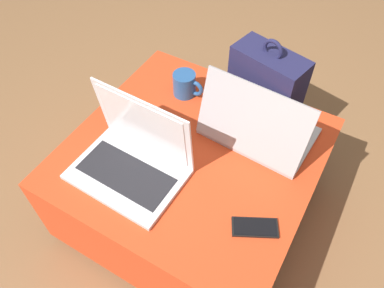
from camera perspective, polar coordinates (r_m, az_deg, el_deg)
ground_plane at (r=1.65m, az=0.14°, el=-9.77°), size 14.00×14.00×0.00m
ottoman at (r=1.48m, az=0.16°, el=-5.80°), size 0.84×0.82×0.41m
laptop_near at (r=1.24m, az=-9.00°, el=-2.04°), size 0.37×0.27×0.27m
laptop_far at (r=1.32m, az=9.85°, el=2.48°), size 0.39×0.28×0.26m
cell_phone at (r=1.16m, az=9.56°, el=-12.40°), size 0.15×0.12×0.01m
backpack at (r=1.76m, az=10.91°, el=6.75°), size 0.34×0.25×0.56m
coffee_mug at (r=1.47m, az=-1.02°, el=9.07°), size 0.13×0.09×0.09m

